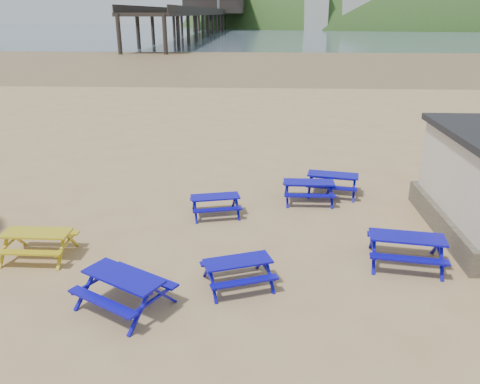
{
  "coord_description": "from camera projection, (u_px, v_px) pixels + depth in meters",
  "views": [
    {
      "loc": [
        1.53,
        -12.24,
        6.29
      ],
      "look_at": [
        0.83,
        1.5,
        1.0
      ],
      "focal_mm": 35.0,
      "sensor_mm": 36.0,
      "label": 1
    }
  ],
  "objects": [
    {
      "name": "ground",
      "position": [
        209.0,
        241.0,
        13.74
      ],
      "size": [
        400.0,
        400.0,
        0.0
      ],
      "primitive_type": "plane",
      "color": "tan",
      "rests_on": "ground"
    },
    {
      "name": "wet_sand",
      "position": [
        254.0,
        61.0,
        65.01
      ],
      "size": [
        400.0,
        400.0,
        0.0
      ],
      "primitive_type": "plane",
      "color": "olive",
      "rests_on": "ground"
    },
    {
      "name": "sea",
      "position": [
        261.0,
        31.0,
        172.21
      ],
      "size": [
        400.0,
        400.0,
        0.0
      ],
      "primitive_type": "plane",
      "color": "#4A5C6A",
      "rests_on": "ground"
    },
    {
      "name": "picnic_table_blue_a",
      "position": [
        215.0,
        205.0,
        15.45
      ],
      "size": [
        1.84,
        1.61,
        0.67
      ],
      "rotation": [
        0.0,
        0.0,
        0.23
      ],
      "color": "#1606A9",
      "rests_on": "ground"
    },
    {
      "name": "picnic_table_blue_b",
      "position": [
        332.0,
        184.0,
        17.25
      ],
      "size": [
        2.07,
        1.79,
        0.76
      ],
      "rotation": [
        0.0,
        0.0,
        -0.19
      ],
      "color": "#1606A9",
      "rests_on": "ground"
    },
    {
      "name": "picnic_table_blue_c",
      "position": [
        308.0,
        191.0,
        16.55
      ],
      "size": [
        1.77,
        1.43,
        0.74
      ],
      "rotation": [
        0.0,
        0.0,
        0.0
      ],
      "color": "#1606A9",
      "rests_on": "ground"
    },
    {
      "name": "picnic_table_blue_d",
      "position": [
        125.0,
        291.0,
        10.57
      ],
      "size": [
        2.45,
        2.31,
        0.81
      ],
      "rotation": [
        0.0,
        0.0,
        -0.52
      ],
      "color": "#1606A9",
      "rests_on": "ground"
    },
    {
      "name": "picnic_table_blue_e",
      "position": [
        238.0,
        273.0,
        11.43
      ],
      "size": [
        1.99,
        1.79,
        0.69
      ],
      "rotation": [
        0.0,
        0.0,
        0.35
      ],
      "color": "#1606A9",
      "rests_on": "ground"
    },
    {
      "name": "picnic_table_blue_f",
      "position": [
        406.0,
        250.0,
        12.39
      ],
      "size": [
        2.14,
        1.82,
        0.81
      ],
      "rotation": [
        0.0,
        0.0,
        -0.15
      ],
      "color": "#1606A9",
      "rests_on": "ground"
    },
    {
      "name": "picnic_table_yellow",
      "position": [
        38.0,
        244.0,
        12.75
      ],
      "size": [
        1.8,
        1.45,
        0.75
      ],
      "rotation": [
        0.0,
        0.0,
        -0.0
      ],
      "color": "#B39909",
      "rests_on": "ground"
    },
    {
      "name": "pier",
      "position": [
        214.0,
        15.0,
        178.78
      ],
      "size": [
        24.0,
        220.0,
        39.29
      ],
      "color": "black",
      "rests_on": "ground"
    },
    {
      "name": "headland_town",
      "position": [
        447.0,
        48.0,
        227.14
      ],
      "size": [
        264.0,
        144.0,
        108.0
      ],
      "color": "#2D4C1E",
      "rests_on": "ground"
    }
  ]
}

